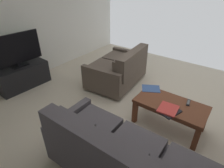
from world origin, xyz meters
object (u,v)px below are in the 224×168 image
Objects in this scene: loveseat_near at (119,69)px; tv_remote at (188,103)px; loose_magazine at (151,89)px; tv_stand at (23,76)px; book_stack at (168,110)px; coffee_table at (170,107)px; sofa_main at (126,163)px; flat_tv at (15,50)px.

loveseat_near reaches higher than tv_remote.
tv_remote is at bearing 57.10° from loose_magazine.
loose_magazine is (-2.53, -0.86, 0.21)m from tv_stand.
coffee_table is at bearing -80.17° from book_stack.
tv_remote reaches higher than coffee_table.
tv_remote is at bearing -115.17° from book_stack.
tv_remote is (-3.16, -0.83, 0.21)m from tv_stand.
tv_remote is at bearing -98.99° from sofa_main.
flat_tv is (-0.00, 0.00, 0.58)m from tv_stand.
book_stack is 1.17× the size of loose_magazine.
coffee_table is 3.53× the size of loose_magazine.
flat_tv is 6.21× the size of tv_remote.
sofa_main is 1.91× the size of coffee_table.
tv_remote reaches higher than loose_magazine.
book_stack is (-2.99, -0.47, 0.22)m from tv_stand.
sofa_main is at bearing 81.01° from tv_remote.
tv_stand is (2.96, 0.67, -0.13)m from coffee_table.
flat_tv is at bearing -10.23° from sofa_main.
loveseat_near is 1.53m from coffee_table.
sofa_main reaches higher than book_stack.
sofa_main is at bearing 89.38° from coffee_table.
coffee_table is 3.06m from flat_tv.
sofa_main reaches higher than loveseat_near.
tv_remote is (-1.59, 0.49, 0.11)m from loveseat_near.
flat_tv reaches higher than loose_magazine.
loveseat_near reaches higher than book_stack.
book_stack reaches higher than coffee_table.
tv_stand is 1.02× the size of flat_tv.
tv_remote is 0.63m from loose_magazine.
flat_tv is 3.05m from book_stack.
book_stack reaches higher than tv_stand.
flat_tv is (2.95, 0.67, 0.45)m from coffee_table.
loveseat_near is 1.07m from loose_magazine.
book_stack is at bearing 64.83° from tv_remote.
sofa_main is 1.20m from coffee_table.
tv_stand is (2.94, -0.53, -0.13)m from sofa_main.
loveseat_near is at bearing -53.42° from sofa_main.
sofa_main is 1.45m from loose_magazine.
book_stack is (-1.42, 0.85, 0.12)m from loveseat_near.
flat_tv reaches higher than loveseat_near.
flat_tv is 3.01× the size of book_stack.
tv_remote is (-0.17, -0.36, -0.01)m from book_stack.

